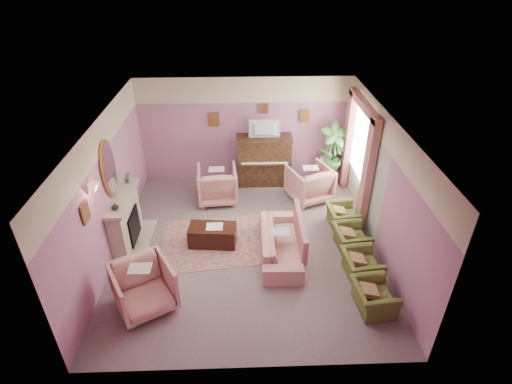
{
  "coord_description": "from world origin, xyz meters",
  "views": [
    {
      "loc": [
        -0.05,
        -6.81,
        5.49
      ],
      "look_at": [
        0.2,
        0.4,
        1.07
      ],
      "focal_mm": 28.0,
      "sensor_mm": 36.0,
      "label": 1
    }
  ],
  "objects_px": {
    "television": "(265,128)",
    "olive_chair_d": "(343,214)",
    "floral_armchair_left": "(217,183)",
    "floral_armchair_front": "(143,285)",
    "olive_chair_b": "(362,262)",
    "olive_chair_c": "(351,236)",
    "sofa": "(280,238)",
    "side_table": "(328,170)",
    "coffee_table": "(213,235)",
    "piano": "(264,161)",
    "olive_chair_a": "(374,293)",
    "floral_armchair_right": "(309,181)"
  },
  "relations": [
    {
      "from": "floral_armchair_left",
      "to": "floral_armchair_front",
      "type": "xyz_separation_m",
      "value": [
        -1.12,
        -3.5,
        0.0
      ]
    },
    {
      "from": "floral_armchair_right",
      "to": "olive_chair_a",
      "type": "relative_size",
      "value": 1.27
    },
    {
      "from": "piano",
      "to": "side_table",
      "type": "height_order",
      "value": "piano"
    },
    {
      "from": "television",
      "to": "olive_chair_a",
      "type": "bearing_deg",
      "value": -69.45
    },
    {
      "from": "coffee_table",
      "to": "floral_armchair_left",
      "type": "height_order",
      "value": "floral_armchair_left"
    },
    {
      "from": "sofa",
      "to": "olive_chair_b",
      "type": "height_order",
      "value": "sofa"
    },
    {
      "from": "floral_armchair_left",
      "to": "floral_armchair_front",
      "type": "distance_m",
      "value": 3.68
    },
    {
      "from": "sofa",
      "to": "floral_armchair_left",
      "type": "relative_size",
      "value": 2.02
    },
    {
      "from": "floral_armchair_left",
      "to": "side_table",
      "type": "distance_m",
      "value": 3.08
    },
    {
      "from": "piano",
      "to": "olive_chair_d",
      "type": "height_order",
      "value": "piano"
    },
    {
      "from": "sofa",
      "to": "side_table",
      "type": "height_order",
      "value": "sofa"
    },
    {
      "from": "floral_armchair_front",
      "to": "olive_chair_a",
      "type": "distance_m",
      "value": 4.02
    },
    {
      "from": "olive_chair_a",
      "to": "olive_chair_b",
      "type": "height_order",
      "value": "same"
    },
    {
      "from": "piano",
      "to": "olive_chair_b",
      "type": "height_order",
      "value": "piano"
    },
    {
      "from": "piano",
      "to": "side_table",
      "type": "distance_m",
      "value": 1.77
    },
    {
      "from": "piano",
      "to": "floral_armchair_left",
      "type": "height_order",
      "value": "piano"
    },
    {
      "from": "olive_chair_a",
      "to": "olive_chair_d",
      "type": "height_order",
      "value": "same"
    },
    {
      "from": "floral_armchair_right",
      "to": "olive_chair_c",
      "type": "bearing_deg",
      "value": -73.85
    },
    {
      "from": "side_table",
      "to": "olive_chair_c",
      "type": "bearing_deg",
      "value": -91.2
    },
    {
      "from": "television",
      "to": "olive_chair_d",
      "type": "xyz_separation_m",
      "value": [
        1.69,
        -2.04,
        -1.26
      ]
    },
    {
      "from": "coffee_table",
      "to": "piano",
      "type": "bearing_deg",
      "value": 64.86
    },
    {
      "from": "floral_armchair_left",
      "to": "floral_armchair_front",
      "type": "bearing_deg",
      "value": -107.67
    },
    {
      "from": "floral_armchair_left",
      "to": "side_table",
      "type": "height_order",
      "value": "floral_armchair_left"
    },
    {
      "from": "floral_armchair_left",
      "to": "sofa",
      "type": "bearing_deg",
      "value": -57.28
    },
    {
      "from": "floral_armchair_front",
      "to": "piano",
      "type": "bearing_deg",
      "value": 61.92
    },
    {
      "from": "floral_armchair_right",
      "to": "olive_chair_a",
      "type": "xyz_separation_m",
      "value": [
        0.59,
        -3.67,
        -0.16
      ]
    },
    {
      "from": "sofa",
      "to": "television",
      "type": "bearing_deg",
      "value": 93.37
    },
    {
      "from": "olive_chair_b",
      "to": "olive_chair_c",
      "type": "xyz_separation_m",
      "value": [
        0.0,
        0.82,
        0.0
      ]
    },
    {
      "from": "television",
      "to": "olive_chair_c",
      "type": "relative_size",
      "value": 1.02
    },
    {
      "from": "floral_armchair_left",
      "to": "olive_chair_d",
      "type": "height_order",
      "value": "floral_armchair_left"
    },
    {
      "from": "television",
      "to": "coffee_table",
      "type": "relative_size",
      "value": 0.8
    },
    {
      "from": "television",
      "to": "olive_chair_b",
      "type": "relative_size",
      "value": 1.02
    },
    {
      "from": "sofa",
      "to": "olive_chair_c",
      "type": "height_order",
      "value": "sofa"
    },
    {
      "from": "sofa",
      "to": "floral_armchair_right",
      "type": "distance_m",
      "value": 2.34
    },
    {
      "from": "floral_armchair_left",
      "to": "olive_chair_d",
      "type": "relative_size",
      "value": 1.27
    },
    {
      "from": "floral_armchair_front",
      "to": "olive_chair_a",
      "type": "xyz_separation_m",
      "value": [
        4.02,
        -0.18,
        -0.16
      ]
    },
    {
      "from": "olive_chair_a",
      "to": "olive_chair_b",
      "type": "relative_size",
      "value": 1.0
    },
    {
      "from": "piano",
      "to": "coffee_table",
      "type": "bearing_deg",
      "value": -115.14
    },
    {
      "from": "floral_armchair_right",
      "to": "floral_armchair_front",
      "type": "height_order",
      "value": "same"
    },
    {
      "from": "floral_armchair_front",
      "to": "olive_chair_d",
      "type": "distance_m",
      "value": 4.62
    },
    {
      "from": "coffee_table",
      "to": "sofa",
      "type": "bearing_deg",
      "value": -15.3
    },
    {
      "from": "television",
      "to": "olive_chair_b",
      "type": "bearing_deg",
      "value": -65.37
    },
    {
      "from": "coffee_table",
      "to": "sofa",
      "type": "xyz_separation_m",
      "value": [
        1.41,
        -0.39,
        0.18
      ]
    },
    {
      "from": "olive_chair_a",
      "to": "olive_chair_c",
      "type": "distance_m",
      "value": 1.64
    },
    {
      "from": "piano",
      "to": "sofa",
      "type": "bearing_deg",
      "value": -86.68
    },
    {
      "from": "floral_armchair_left",
      "to": "olive_chair_b",
      "type": "distance_m",
      "value": 4.08
    },
    {
      "from": "olive_chair_b",
      "to": "olive_chair_d",
      "type": "distance_m",
      "value": 1.64
    },
    {
      "from": "coffee_table",
      "to": "olive_chair_c",
      "type": "bearing_deg",
      "value": -5.26
    },
    {
      "from": "olive_chair_b",
      "to": "side_table",
      "type": "height_order",
      "value": "side_table"
    },
    {
      "from": "sofa",
      "to": "side_table",
      "type": "bearing_deg",
      "value": 62.25
    }
  ]
}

